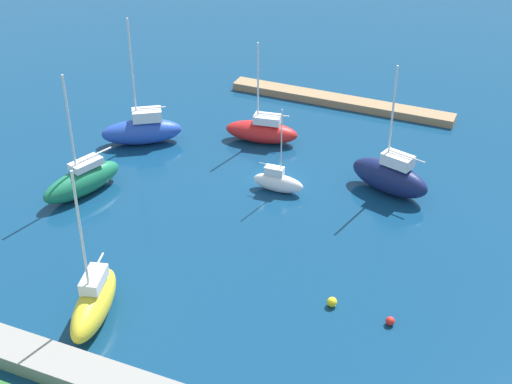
# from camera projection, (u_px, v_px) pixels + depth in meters

# --- Properties ---
(water) EXTENTS (160.00, 160.00, 0.00)m
(water) POSITION_uv_depth(u_px,v_px,m) (276.00, 181.00, 67.16)
(water) COLOR navy
(water) RESTS_ON ground
(pier_dock) EXTENTS (24.59, 2.08, 0.81)m
(pier_dock) POSITION_uv_depth(u_px,v_px,m) (340.00, 101.00, 80.59)
(pier_dock) COLOR #997A56
(pier_dock) RESTS_ON ground
(breakwater) EXTENTS (59.39, 2.64, 1.09)m
(breakwater) POSITION_uv_depth(u_px,v_px,m) (112.00, 384.00, 45.75)
(breakwater) COLOR gray
(breakwater) RESTS_ON ground
(sailboat_red_far_south) EXTENTS (7.48, 3.56, 10.21)m
(sailboat_red_far_south) POSITION_uv_depth(u_px,v_px,m) (262.00, 131.00, 73.01)
(sailboat_red_far_south) COLOR red
(sailboat_red_far_south) RESTS_ON water
(sailboat_navy_along_channel) EXTENTS (7.75, 4.47, 11.76)m
(sailboat_navy_along_channel) POSITION_uv_depth(u_px,v_px,m) (390.00, 176.00, 64.81)
(sailboat_navy_along_channel) COLOR #141E4C
(sailboat_navy_along_channel) RESTS_ON water
(sailboat_yellow_outer_mooring) EXTENTS (3.99, 7.63, 12.09)m
(sailboat_yellow_outer_mooring) POSITION_uv_depth(u_px,v_px,m) (94.00, 302.00, 50.86)
(sailboat_yellow_outer_mooring) COLOR yellow
(sailboat_yellow_outer_mooring) RESTS_ON water
(sailboat_green_east_end) EXTENTS (4.74, 8.21, 11.34)m
(sailboat_green_east_end) POSITION_uv_depth(u_px,v_px,m) (82.00, 180.00, 64.72)
(sailboat_green_east_end) COLOR #19724C
(sailboat_green_east_end) RESTS_ON water
(sailboat_blue_far_north) EXTENTS (7.98, 6.46, 12.68)m
(sailboat_blue_far_north) POSITION_uv_depth(u_px,v_px,m) (142.00, 130.00, 72.65)
(sailboat_blue_far_north) COLOR #2347B2
(sailboat_blue_far_north) RESTS_ON water
(sailboat_white_lone_south) EXTENTS (4.65, 1.51, 7.99)m
(sailboat_white_lone_south) POSITION_uv_depth(u_px,v_px,m) (278.00, 182.00, 65.28)
(sailboat_white_lone_south) COLOR white
(sailboat_white_lone_south) RESTS_ON water
(mooring_buoy_red) EXTENTS (0.64, 0.64, 0.64)m
(mooring_buoy_red) POSITION_uv_depth(u_px,v_px,m) (390.00, 321.00, 50.92)
(mooring_buoy_red) COLOR red
(mooring_buoy_red) RESTS_ON water
(mooring_buoy_yellow) EXTENTS (0.73, 0.73, 0.73)m
(mooring_buoy_yellow) POSITION_uv_depth(u_px,v_px,m) (332.00, 302.00, 52.53)
(mooring_buoy_yellow) COLOR yellow
(mooring_buoy_yellow) RESTS_ON water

